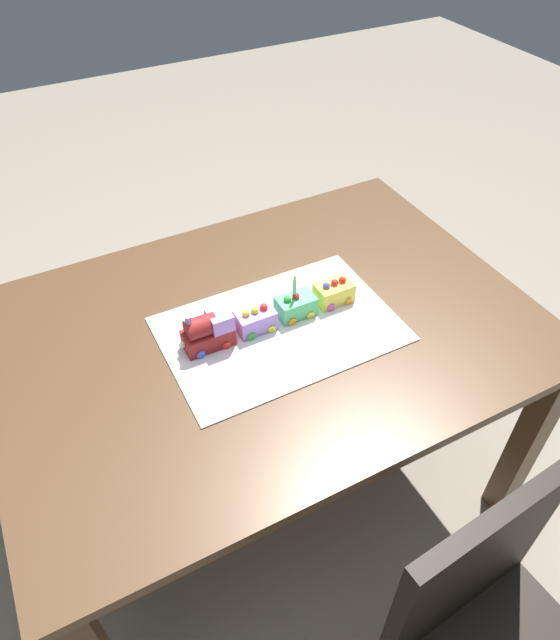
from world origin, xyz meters
name	(u,v)px	position (x,y,z in m)	size (l,w,h in m)	color
ground_plane	(270,477)	(0.00, 0.00, 0.00)	(8.00, 8.00, 0.00)	gray
dining_table	(267,353)	(0.00, 0.00, 0.63)	(1.40, 1.00, 0.74)	#4C331E
cake_board	(280,329)	(0.02, -0.03, 0.74)	(0.60, 0.40, 0.00)	silver
cake_locomotive	(208,330)	(-0.16, 0.00, 0.79)	(0.14, 0.08, 0.12)	maroon
cake_car_gondola_lavender	(255,319)	(-0.03, 0.00, 0.77)	(0.10, 0.08, 0.07)	#AD84E0
cake_car_hopper_mint_green	(295,305)	(0.09, 0.00, 0.77)	(0.10, 0.08, 0.07)	#59CC7A
cake_car_caboose_lemon	(333,291)	(0.20, 0.00, 0.77)	(0.10, 0.08, 0.07)	#F4E04C
birthday_candle	(294,284)	(0.08, 0.00, 0.85)	(0.01, 0.01, 0.06)	#66D872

